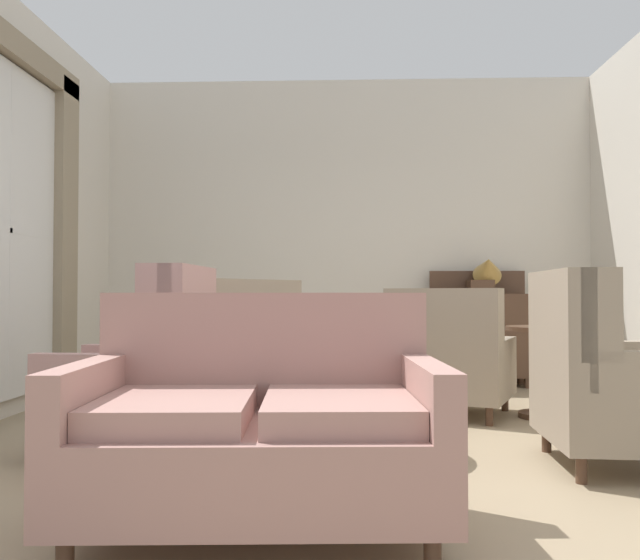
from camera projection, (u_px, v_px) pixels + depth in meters
ground at (349, 461)px, 3.55m from camera, size 9.16×9.16×0.00m
wall_back at (346, 230)px, 6.86m from camera, size 5.44×0.08×3.27m
baseboard_back at (347, 377)px, 6.77m from camera, size 5.28×0.03×0.12m
window_with_curtains at (12, 209)px, 4.79m from camera, size 0.12×2.03×2.83m
coffee_table at (352, 381)px, 3.74m from camera, size 0.81×0.81×0.53m
porcelain_vase at (346, 340)px, 3.70m from camera, size 0.17×0.17×0.33m
settee at (259, 429)px, 2.49m from camera, size 1.46×0.93×0.94m
armchair_foreground_right at (609, 384)px, 3.43m from camera, size 0.86×0.83×1.07m
armchair_near_sideboard at (146, 376)px, 3.74m from camera, size 0.89×0.77×1.10m
armchair_near_window at (450, 362)px, 4.88m from camera, size 1.10×1.08×0.98m
armchair_back_corner at (230, 361)px, 4.68m from camera, size 1.16×1.17×1.04m
side_table at (540, 363)px, 4.82m from camera, size 0.51×0.51×0.69m
sideboard at (480, 334)px, 6.49m from camera, size 0.99×0.34×1.19m
gramophone at (486, 273)px, 6.42m from camera, size 0.35×0.41×0.46m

